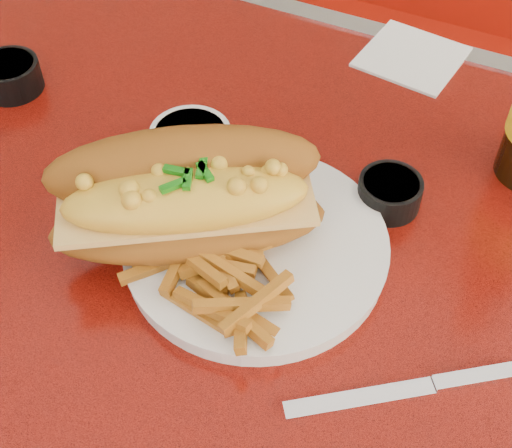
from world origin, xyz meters
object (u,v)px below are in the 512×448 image
at_px(gravy_ramekin, 191,147).
at_px(diner_table, 246,362).
at_px(sauce_cup_left, 10,75).
at_px(knife, 423,387).
at_px(dinner_plate, 256,246).
at_px(fork, 304,271).
at_px(mac_hoagie, 186,196).
at_px(booth_bench_far, 421,131).
at_px(sauce_cup_right, 389,192).

bearing_deg(gravy_ramekin, diner_table, -42.51).
distance_m(sauce_cup_left, knife, 0.55).
relative_size(dinner_plate, knife, 1.86).
distance_m(fork, sauce_cup_left, 0.41).
bearing_deg(mac_hoagie, sauce_cup_left, 126.18).
bearing_deg(booth_bench_far, sauce_cup_left, -116.54).
xyz_separation_m(sauce_cup_right, knife, (0.09, -0.17, -0.01)).
height_order(fork, sauce_cup_left, sauce_cup_left).
relative_size(diner_table, sauce_cup_left, 13.88).
relative_size(fork, gravy_ramekin, 1.35).
bearing_deg(booth_bench_far, diner_table, -90.00).
xyz_separation_m(dinner_plate, fork, (0.05, -0.01, 0.01)).
xyz_separation_m(gravy_ramekin, knife, (0.28, -0.14, -0.02)).
height_order(dinner_plate, mac_hoagie, mac_hoagie).
distance_m(diner_table, sauce_cup_left, 0.41).
bearing_deg(fork, diner_table, 100.07).
bearing_deg(dinner_plate, diner_table, -93.09).
distance_m(fork, knife, 0.14).
xyz_separation_m(sauce_cup_left, knife, (0.52, -0.16, -0.02)).
height_order(booth_bench_far, gravy_ramekin, booth_bench_far).
bearing_deg(gravy_ramekin, sauce_cup_right, 9.65).
relative_size(dinner_plate, gravy_ramekin, 3.05).
bearing_deg(knife, mac_hoagie, 131.67).
height_order(booth_bench_far, sauce_cup_left, booth_bench_far).
height_order(diner_table, gravy_ramekin, gravy_ramekin).
bearing_deg(fork, mac_hoagie, 91.49).
relative_size(booth_bench_far, sauce_cup_left, 13.54).
height_order(diner_table, knife, knife).
height_order(gravy_ramekin, sauce_cup_right, gravy_ramekin).
bearing_deg(fork, dinner_plate, 76.67).
height_order(dinner_plate, sauce_cup_left, sauce_cup_left).
height_order(sauce_cup_left, sauce_cup_right, sauce_cup_left).
xyz_separation_m(dinner_plate, mac_hoagie, (-0.06, -0.02, 0.05)).
bearing_deg(sauce_cup_right, knife, -63.01).
height_order(diner_table, booth_bench_far, booth_bench_far).
bearing_deg(sauce_cup_left, booth_bench_far, 63.46).
xyz_separation_m(dinner_plate, gravy_ramekin, (-0.11, 0.08, 0.01)).
height_order(diner_table, sauce_cup_left, sauce_cup_left).
relative_size(mac_hoagie, gravy_ramekin, 2.71).
xyz_separation_m(diner_table, dinner_plate, (0.00, 0.02, 0.17)).
bearing_deg(diner_table, booth_bench_far, 90.00).
bearing_deg(booth_bench_far, gravy_ramekin, -98.49).
relative_size(diner_table, mac_hoagie, 4.68).
xyz_separation_m(fork, gravy_ramekin, (-0.16, 0.09, 0.01)).
bearing_deg(booth_bench_far, knife, -78.31).
distance_m(dinner_plate, gravy_ramekin, 0.13).
relative_size(diner_table, fork, 9.37).
bearing_deg(knife, diner_table, 129.89).
bearing_deg(dinner_plate, sauce_cup_right, 51.44).
bearing_deg(gravy_ramekin, fork, -29.02).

